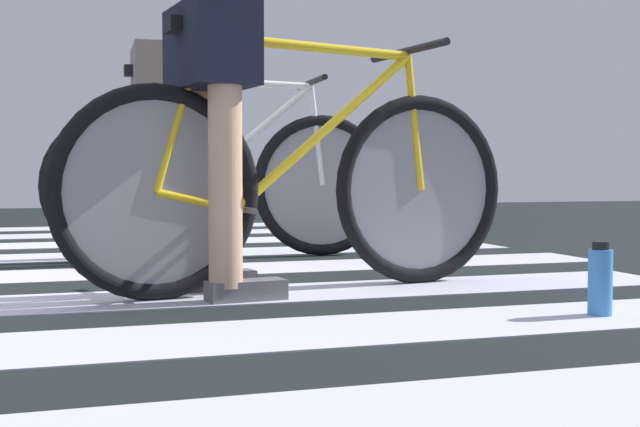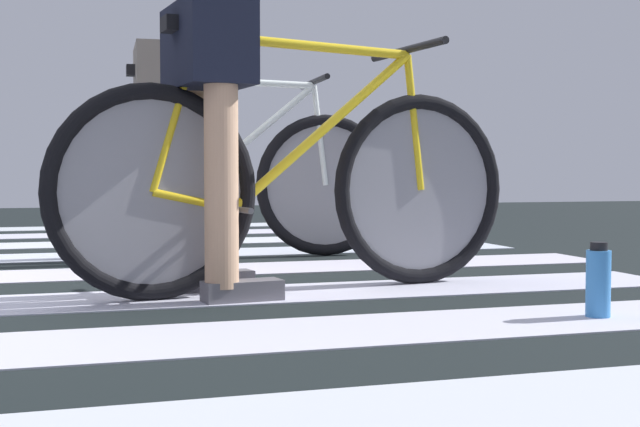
# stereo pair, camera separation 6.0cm
# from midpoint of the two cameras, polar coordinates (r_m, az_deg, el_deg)

# --- Properties ---
(bicycle_1_of_3) EXTENTS (1.73, 0.52, 0.93)m
(bicycle_1_of_3) POSITION_cam_midpoint_polar(r_m,az_deg,el_deg) (2.99, -2.11, 2.04)
(bicycle_1_of_3) COLOR black
(bicycle_1_of_3) RESTS_ON ground
(cyclist_1_of_3) EXTENTS (0.36, 0.44, 0.98)m
(cyclist_1_of_3) POSITION_cam_midpoint_polar(r_m,az_deg,el_deg) (2.89, -7.82, 6.98)
(cyclist_1_of_3) COLOR tan
(cyclist_1_of_3) RESTS_ON ground
(bicycle_2_of_3) EXTENTS (1.74, 0.52, 0.93)m
(bicycle_2_of_3) POSITION_cam_midpoint_polar(r_m,az_deg,el_deg) (4.20, -7.00, 2.23)
(bicycle_2_of_3) COLOR black
(bicycle_2_of_3) RESTS_ON ground
(cyclist_2_of_3) EXTENTS (0.32, 0.42, 1.03)m
(cyclist_2_of_3) POSITION_cam_midpoint_polar(r_m,az_deg,el_deg) (4.18, -11.26, 6.04)
(cyclist_2_of_3) COLOR #A87A5B
(cyclist_2_of_3) RESTS_ON ground
(water_bottle) EXTENTS (0.07, 0.07, 0.22)m
(water_bottle) POSITION_cam_midpoint_polar(r_m,az_deg,el_deg) (2.61, 17.77, -4.36)
(water_bottle) COLOR #3B85D4
(water_bottle) RESTS_ON ground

